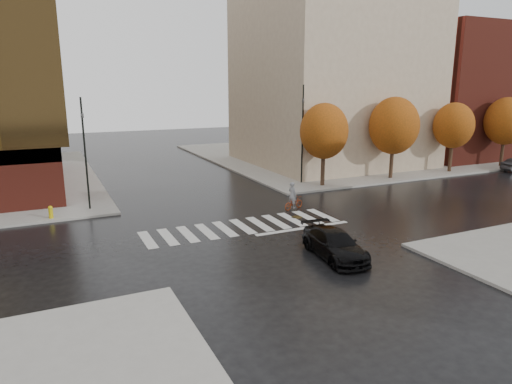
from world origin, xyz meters
TOP-DOWN VIEW (x-y plane):
  - ground at (0.00, 0.00)m, footprint 120.00×120.00m
  - sidewalk_ne at (21.00, 21.00)m, footprint 30.00×30.00m
  - crosswalk at (0.00, 0.50)m, footprint 12.00×3.00m
  - building_ne_tan at (17.00, 17.00)m, footprint 16.00×16.00m
  - building_ne_brick at (33.00, 16.00)m, footprint 14.00×14.00m
  - tree_ne_a at (10.00, 7.40)m, footprint 3.80×3.80m
  - tree_ne_b at (17.00, 7.40)m, footprint 4.20×4.20m
  - tree_ne_c at (24.00, 7.40)m, footprint 3.60×3.60m
  - tree_ne_d at (31.00, 7.40)m, footprint 4.00×4.00m
  - sedan at (2.04, -5.77)m, footprint 2.27×4.63m
  - cyclist at (4.50, 2.50)m, footprint 1.73×1.04m
  - traffic_light_nw at (-7.65, 7.84)m, footprint 0.22×0.20m
  - traffic_light_ne at (9.00, 9.00)m, footprint 0.21×0.23m
  - fire_hydrant at (-10.00, 6.50)m, footprint 0.27×0.27m
  - manhole at (3.79, 0.80)m, footprint 0.85×0.85m

SIDE VIEW (x-z plane):
  - ground at x=0.00m, z-range 0.00..0.00m
  - crosswalk at x=0.00m, z-range 0.00..0.01m
  - manhole at x=3.79m, z-range 0.00..0.01m
  - sidewalk_ne at x=21.00m, z-range 0.00..0.15m
  - fire_hydrant at x=-10.00m, z-range 0.19..0.96m
  - cyclist at x=4.50m, z-range -0.29..1.56m
  - sedan at x=2.04m, z-range 0.00..1.30m
  - traffic_light_nw at x=-7.65m, z-range 0.63..7.75m
  - tree_ne_c at x=24.00m, z-range 1.22..7.53m
  - tree_ne_a at x=10.00m, z-range 1.20..7.71m
  - tree_ne_d at x=31.00m, z-range 1.19..7.89m
  - tree_ne_b at x=17.00m, z-range 1.17..8.07m
  - traffic_light_ne at x=9.00m, z-range 0.77..8.63m
  - building_ne_brick at x=33.00m, z-range 0.15..14.15m
  - building_ne_tan at x=17.00m, z-range 0.15..18.15m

